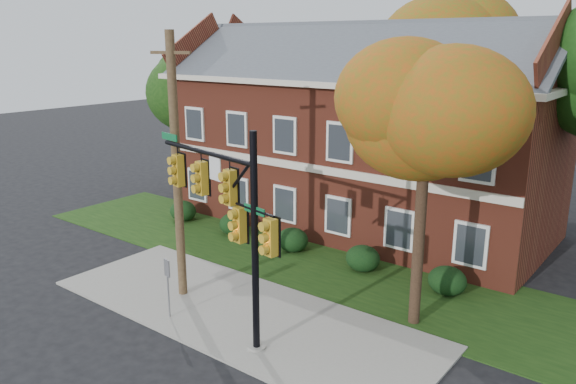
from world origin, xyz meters
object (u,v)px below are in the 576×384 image
Objects in this scene: tree_near_right at (432,119)px; utility_pole at (177,169)px; tree_left_rear at (200,81)px; hedge_center at (293,240)px; hedge_right at (363,258)px; traffic_signal at (230,210)px; hedge_left at (234,224)px; apartment_building at (358,124)px; tree_far_rear at (453,41)px; hedge_far_left at (183,211)px; hedge_far_right at (447,281)px; sign_post at (168,279)px.

utility_pole is (-7.72, -3.05, -1.99)m from tree_near_right.
tree_left_rear reaches higher than tree_near_right.
tree_left_rear reaches higher than hedge_center.
hedge_center is 1.00× the size of hedge_right.
tree_left_rear is 1.35× the size of traffic_signal.
hedge_left is at bearing 180.00° from hedge_right.
apartment_building is 13.43× the size of hedge_center.
tree_far_rear is (4.84, 13.09, 8.32)m from hedge_left.
hedge_far_left is at bearing 156.42° from traffic_signal.
hedge_far_right is at bearing 94.52° from tree_near_right.
hedge_center is 7.22m from utility_pole.
apartment_building reaches higher than tree_near_right.
traffic_signal is 3.14× the size of sign_post.
tree_near_right is at bearing -48.23° from apartment_building.
utility_pole is (9.23, -10.02, -2.00)m from tree_left_rear.
hedge_left is 7.80m from utility_pole.
hedge_center is (7.00, 0.00, 0.00)m from hedge_far_left.
hedge_right is (3.50, 0.00, 0.00)m from hedge_center.
apartment_building is at bearing 103.08° from sign_post.
hedge_center is (3.50, 0.00, 0.00)m from hedge_left.
hedge_far_left is 0.21× the size of traffic_signal.
traffic_signal is at bearing -94.90° from hedge_right.
traffic_signal reaches higher than hedge_center.
apartment_building is 2.19× the size of tree_near_right.
tree_left_rear is (-16.95, 6.97, 0.01)m from tree_near_right.
hedge_right is at bearing -80.64° from tree_far_rear.
hedge_far_right is at bearing 0.00° from hedge_center.
tree_far_rear is at bearing 110.27° from tree_near_right.
hedge_right is at bearing 0.00° from hedge_far_left.
tree_near_right is (14.22, -2.83, 6.14)m from hedge_far_left.
hedge_right is 8.24m from utility_pole.
hedge_far_right is 10.40m from utility_pole.
utility_pole is (-7.50, -5.89, 4.16)m from hedge_far_right.
apartment_building reaches higher than sign_post.
hedge_right is at bearing 96.34° from traffic_signal.
traffic_signal is 3.62m from sign_post.
hedge_left is at bearing 180.00° from hedge_center.
tree_near_right is 0.97× the size of tree_left_rear.
sign_post is at bearing -145.98° from tree_near_right.
tree_near_right reaches higher than traffic_signal.
tree_near_right is 9.66m from sign_post.
apartment_building is 8.84m from tree_far_rear.
utility_pole is (-0.50, -5.89, 4.16)m from hedge_center.
hedge_left is 7.00m from hedge_right.
hedge_far_left is at bearing -56.58° from tree_left_rear.
hedge_left is at bearing 0.00° from hedge_far_left.
apartment_building is at bearing 36.89° from hedge_far_left.
tree_near_right reaches higher than hedge_center.
utility_pole is at bearing 174.80° from traffic_signal.
sign_post is at bearing -48.37° from tree_left_rear.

